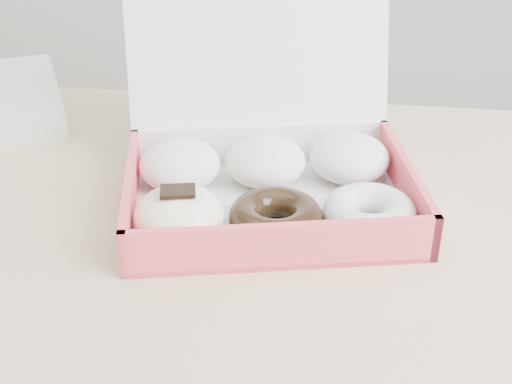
# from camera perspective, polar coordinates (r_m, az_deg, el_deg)

# --- Properties ---
(table) EXTENTS (1.20, 0.80, 0.75)m
(table) POSITION_cam_1_polar(r_m,az_deg,el_deg) (0.75, -2.09, -10.04)
(table) COLOR tan
(table) RESTS_ON ground
(donut_box) EXTENTS (0.36, 0.34, 0.22)m
(donut_box) POSITION_cam_1_polar(r_m,az_deg,el_deg) (0.78, 0.77, 1.51)
(donut_box) COLOR silver
(donut_box) RESTS_ON table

